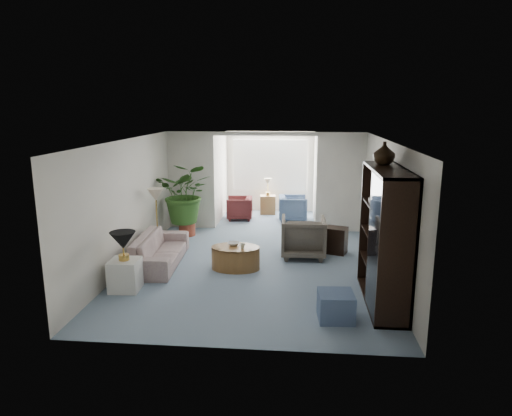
# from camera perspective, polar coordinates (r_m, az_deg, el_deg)

# --- Properties ---
(floor) EXTENTS (6.00, 6.00, 0.00)m
(floor) POSITION_cam_1_polar(r_m,az_deg,el_deg) (9.04, -0.35, -7.65)
(floor) COLOR gray
(floor) RESTS_ON ground
(sunroom_floor) EXTENTS (2.60, 2.60, 0.00)m
(sunroom_floor) POSITION_cam_1_polar(r_m,az_deg,el_deg) (12.95, 1.43, -1.39)
(sunroom_floor) COLOR gray
(sunroom_floor) RESTS_ON ground
(back_pier_left) EXTENTS (1.20, 0.12, 2.50)m
(back_pier_left) POSITION_cam_1_polar(r_m,az_deg,el_deg) (11.91, -8.07, 3.40)
(back_pier_left) COLOR beige
(back_pier_left) RESTS_ON ground
(back_pier_right) EXTENTS (1.20, 0.12, 2.50)m
(back_pier_right) POSITION_cam_1_polar(r_m,az_deg,el_deg) (11.64, 10.48, 3.10)
(back_pier_right) COLOR beige
(back_pier_right) RESTS_ON ground
(back_header) EXTENTS (2.60, 0.12, 0.10)m
(back_header) POSITION_cam_1_polar(r_m,az_deg,el_deg) (11.49, 1.12, 9.21)
(back_header) COLOR beige
(back_header) RESTS_ON back_pier_left
(window_pane) EXTENTS (2.20, 0.02, 1.50)m
(window_pane) POSITION_cam_1_polar(r_m,az_deg,el_deg) (13.75, 1.77, 5.37)
(window_pane) COLOR white
(window_blinds) EXTENTS (2.20, 0.02, 1.50)m
(window_blinds) POSITION_cam_1_polar(r_m,az_deg,el_deg) (13.72, 1.76, 5.35)
(window_blinds) COLOR white
(framed_picture) EXTENTS (0.04, 0.50, 0.40)m
(framed_picture) POSITION_cam_1_polar(r_m,az_deg,el_deg) (8.62, 16.09, 2.55)
(framed_picture) COLOR #BEB198
(sofa) EXTENTS (0.92, 2.11, 0.60)m
(sofa) POSITION_cam_1_polar(r_m,az_deg,el_deg) (9.44, -11.91, -5.11)
(sofa) COLOR #BDB2A0
(sofa) RESTS_ON ground
(end_table) EXTENTS (0.52, 0.52, 0.54)m
(end_table) POSITION_cam_1_polar(r_m,az_deg,el_deg) (8.31, -15.97, -8.01)
(end_table) COLOR white
(end_table) RESTS_ON ground
(table_lamp) EXTENTS (0.44, 0.44, 0.30)m
(table_lamp) POSITION_cam_1_polar(r_m,az_deg,el_deg) (8.12, -16.23, -3.90)
(table_lamp) COLOR black
(table_lamp) RESTS_ON end_table
(floor_lamp) EXTENTS (0.36, 0.36, 0.28)m
(floor_lamp) POSITION_cam_1_polar(r_m,az_deg,el_deg) (10.13, -12.36, 1.62)
(floor_lamp) COLOR beige
(floor_lamp) RESTS_ON ground
(coffee_table) EXTENTS (1.14, 1.14, 0.45)m
(coffee_table) POSITION_cam_1_polar(r_m,az_deg,el_deg) (9.02, -2.55, -6.20)
(coffee_table) COLOR brown
(coffee_table) RESTS_ON ground
(coffee_bowl) EXTENTS (0.28, 0.28, 0.06)m
(coffee_bowl) POSITION_cam_1_polar(r_m,az_deg,el_deg) (9.04, -2.80, -4.46)
(coffee_bowl) COLOR silver
(coffee_bowl) RESTS_ON coffee_table
(coffee_cup) EXTENTS (0.12, 0.12, 0.10)m
(coffee_cup) POSITION_cam_1_polar(r_m,az_deg,el_deg) (8.82, -1.69, -4.77)
(coffee_cup) COLOR beige
(coffee_cup) RESTS_ON coffee_table
(wingback_chair) EXTENTS (0.93, 0.95, 0.85)m
(wingback_chair) POSITION_cam_1_polar(r_m,az_deg,el_deg) (9.73, 5.89, -3.59)
(wingback_chair) COLOR #685F52
(wingback_chair) RESTS_ON ground
(side_table_dark) EXTENTS (0.57, 0.51, 0.57)m
(side_table_dark) POSITION_cam_1_polar(r_m,az_deg,el_deg) (10.10, 9.85, -3.96)
(side_table_dark) COLOR black
(side_table_dark) RESTS_ON ground
(entertainment_cabinet) EXTENTS (0.53, 1.97, 2.19)m
(entertainment_cabinet) POSITION_cam_1_polar(r_m,az_deg,el_deg) (7.55, 15.74, -3.50)
(entertainment_cabinet) COLOR black
(entertainment_cabinet) RESTS_ON ground
(cabinet_urn) EXTENTS (0.35, 0.35, 0.37)m
(cabinet_urn) POSITION_cam_1_polar(r_m,az_deg,el_deg) (7.80, 15.65, 6.59)
(cabinet_urn) COLOR black
(cabinet_urn) RESTS_ON entertainment_cabinet
(ottoman) EXTENTS (0.55, 0.55, 0.42)m
(ottoman) POSITION_cam_1_polar(r_m,az_deg,el_deg) (7.09, 9.90, -11.92)
(ottoman) COLOR slate
(ottoman) RESTS_ON ground
(plant_pot) EXTENTS (0.40, 0.40, 0.32)m
(plant_pot) POSITION_cam_1_polar(r_m,az_deg,el_deg) (11.44, -8.57, -2.59)
(plant_pot) COLOR #A0442E
(plant_pot) RESTS_ON ground
(house_plant) EXTENTS (1.33, 1.16, 1.48)m
(house_plant) POSITION_cam_1_polar(r_m,az_deg,el_deg) (11.24, -8.72, 1.85)
(house_plant) COLOR #2E5A1E
(house_plant) RESTS_ON plant_pot
(sunroom_chair_blue) EXTENTS (0.82, 0.80, 0.70)m
(sunroom_chair_blue) POSITION_cam_1_polar(r_m,az_deg,el_deg) (12.77, 4.61, -0.02)
(sunroom_chair_blue) COLOR slate
(sunroom_chair_blue) RESTS_ON ground
(sunroom_chair_maroon) EXTENTS (0.75, 0.73, 0.64)m
(sunroom_chair_maroon) POSITION_cam_1_polar(r_m,az_deg,el_deg) (12.87, -2.08, -0.01)
(sunroom_chair_maroon) COLOR maroon
(sunroom_chair_maroon) RESTS_ON ground
(sunroom_table) EXTENTS (0.47, 0.38, 0.55)m
(sunroom_table) POSITION_cam_1_polar(r_m,az_deg,el_deg) (13.54, 1.48, 0.42)
(sunroom_table) COLOR brown
(sunroom_table) RESTS_ON ground
(shelf_clutter) EXTENTS (0.30, 1.07, 0.61)m
(shelf_clutter) POSITION_cam_1_polar(r_m,az_deg,el_deg) (7.44, 15.53, -1.38)
(shelf_clutter) COLOR #2A2420
(shelf_clutter) RESTS_ON entertainment_cabinet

